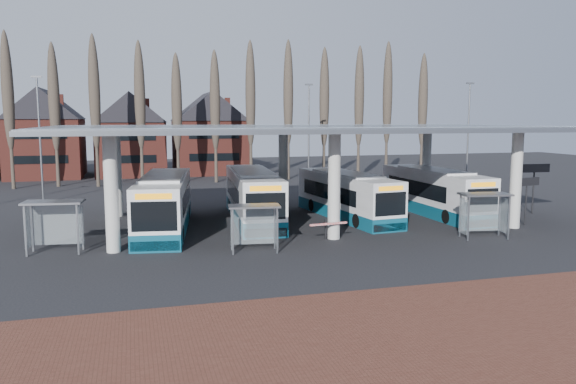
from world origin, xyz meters
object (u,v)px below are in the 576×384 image
object	(u,v)px
shelter_0	(55,215)
bus_2	(346,196)
shelter_1	(254,217)
bus_0	(165,204)
bus_1	(253,196)
bus_3	(433,193)
shelter_2	(484,205)

from	to	relation	value
shelter_0	bus_2	bearing A→B (deg)	23.87
shelter_1	bus_2	bearing A→B (deg)	51.45
bus_0	bus_1	bearing A→B (deg)	25.02
bus_3	shelter_2	distance (m)	8.27
bus_1	shelter_0	bearing A→B (deg)	-146.10
bus_2	shelter_1	distance (m)	11.53
bus_0	shelter_0	xyz separation A→B (m)	(-5.74, -4.60, 0.34)
bus_0	shelter_0	size ratio (longest dim) A/B	4.14
bus_0	shelter_2	distance (m)	18.91
bus_2	bus_3	size ratio (longest dim) A/B	0.99
bus_1	shelter_2	xyz separation A→B (m)	(11.54, -9.13, 0.28)
bus_1	bus_3	bearing A→B (deg)	0.71
bus_0	shelter_2	size ratio (longest dim) A/B	4.23
bus_1	shelter_2	distance (m)	14.71
bus_1	shelter_2	world-z (taller)	bus_1
shelter_2	bus_0	bearing A→B (deg)	166.10
bus_1	bus_0	bearing A→B (deg)	-158.00
shelter_0	shelter_2	world-z (taller)	shelter_0
bus_2	shelter_1	xyz separation A→B (m)	(-8.24, -8.07, 0.28)
bus_1	shelter_1	xyz separation A→B (m)	(-1.82, -8.86, 0.16)
shelter_1	bus_1	bearing A→B (deg)	85.42
shelter_2	bus_3	bearing A→B (deg)	88.59
bus_1	bus_2	xyz separation A→B (m)	(6.42, -0.79, -0.12)
bus_2	shelter_0	distance (m)	18.90
shelter_0	shelter_1	world-z (taller)	shelter_0
bus_3	shelter_2	bearing A→B (deg)	-100.33
bus_0	bus_3	size ratio (longest dim) A/B	1.07
bus_2	bus_0	bearing A→B (deg)	178.66
bus_2	shelter_0	world-z (taller)	bus_2
bus_3	shelter_2	size ratio (longest dim) A/B	3.94
bus_0	bus_1	world-z (taller)	bus_0
bus_3	shelter_1	world-z (taller)	bus_3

